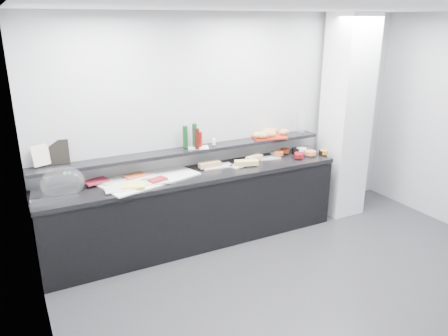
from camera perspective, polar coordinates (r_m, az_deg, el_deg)
name	(u,v)px	position (r m, az deg, el deg)	size (l,w,h in m)	color
ground	(333,300)	(4.59, 14.04, -16.41)	(5.00, 5.00, 0.00)	#2D2D30
back_wall	(236,124)	(5.54, 1.52, 5.76)	(5.00, 0.02, 2.70)	#A5A7AC
ceiling	(361,6)	(3.78, 17.44, 19.49)	(5.00, 5.00, 0.00)	white
column	(346,118)	(6.13, 15.60, 6.35)	(0.50, 0.50, 2.70)	white
buffet_cabinet	(196,210)	(5.29, -3.67, -5.53)	(3.60, 0.60, 0.85)	black
counter_top	(195,175)	(5.12, -3.77, -0.94)	(3.62, 0.62, 0.05)	black
wall_shelf	(189,151)	(5.19, -4.61, 2.29)	(3.60, 0.25, 0.04)	black
cloche_base	(55,194)	(4.78, -21.25, -3.14)	(0.46, 0.30, 0.04)	silver
cloche_dome	(63,183)	(4.74, -20.31, -1.83)	(0.44, 0.29, 0.34)	silver
linen_runner	(150,179)	(4.96, -9.65, -1.43)	(1.07, 0.51, 0.01)	white
platter_meat_a	(113,180)	(4.96, -14.25, -1.58)	(0.29, 0.19, 0.01)	silver
food_meat_a	(96,181)	(4.93, -16.36, -1.67)	(0.25, 0.16, 0.02)	maroon
platter_salmon	(141,177)	(4.99, -10.74, -1.19)	(0.33, 0.22, 0.01)	white
food_salmon	(135,176)	(5.00, -11.56, -0.99)	(0.23, 0.14, 0.02)	#CE592A
platter_cheese	(120,188)	(4.71, -13.47, -2.62)	(0.31, 0.21, 0.01)	white
food_cheese	(133,186)	(4.70, -11.74, -2.28)	(0.24, 0.15, 0.02)	#FCF262
platter_meat_b	(156,181)	(4.84, -8.89, -1.73)	(0.29, 0.19, 0.01)	silver
food_meat_b	(158,180)	(4.83, -8.66, -1.51)	(0.19, 0.12, 0.02)	maroon
sandwich_plate_left	(217,166)	(5.32, -0.92, 0.24)	(0.38, 0.16, 0.01)	white
sandwich_food_left	(210,165)	(5.26, -1.89, 0.46)	(0.27, 0.10, 0.06)	tan
tongs_left	(213,167)	(5.26, -1.41, 0.14)	(0.01, 0.01, 0.16)	#B1B2B8
sandwich_plate_mid	(242,165)	(5.38, 2.35, 0.45)	(0.32, 0.14, 0.01)	white
sandwich_food_mid	(246,163)	(5.34, 2.95, 0.70)	(0.28, 0.11, 0.06)	tan
tongs_mid	(244,167)	(5.27, 2.69, 0.18)	(0.01, 0.01, 0.16)	silver
sandwich_plate_right	(268,158)	(5.67, 5.78, 1.32)	(0.31, 0.13, 0.01)	silver
sandwich_food_right	(254,158)	(5.52, 3.98, 1.30)	(0.23, 0.09, 0.06)	#DEA974
tongs_right	(263,159)	(5.60, 5.16, 1.24)	(0.01, 0.01, 0.16)	#ABADB2
bowl_glass_fruit	(276,155)	(5.71, 6.82, 1.71)	(0.16, 0.16, 0.07)	white
fill_glass_fruit	(279,153)	(5.74, 7.16, 1.91)	(0.12, 0.12, 0.05)	#C74C1B
bowl_black_jam	(296,151)	(5.93, 9.37, 2.24)	(0.12, 0.12, 0.07)	black
fill_black_jam	(285,151)	(5.87, 7.99, 2.25)	(0.12, 0.12, 0.05)	#62230E
bowl_glass_cream	(305,149)	(6.03, 10.55, 2.44)	(0.18, 0.18, 0.07)	white
fill_glass_cream	(301,150)	(5.95, 10.08, 2.36)	(0.14, 0.14, 0.05)	white
bowl_red_jam	(299,155)	(5.73, 9.78, 1.62)	(0.12, 0.12, 0.07)	maroon
fill_red_jam	(299,156)	(5.66, 9.73, 1.54)	(0.10, 0.10, 0.05)	#5E0D10
bowl_glass_salmon	(309,154)	(5.83, 10.99, 1.85)	(0.14, 0.14, 0.07)	white
fill_glass_salmon	(310,153)	(5.83, 11.20, 1.97)	(0.15, 0.15, 0.05)	orange
bowl_black_fruit	(323,153)	(5.91, 12.80, 1.95)	(0.11, 0.11, 0.07)	black
fill_black_fruit	(324,152)	(5.90, 12.94, 2.04)	(0.11, 0.11, 0.05)	orange
framed_print	(58,152)	(4.91, -20.85, 1.94)	(0.22, 0.02, 0.26)	black
print_art	(42,155)	(4.87, -22.71, 1.58)	(0.20, 0.00, 0.22)	beige
condiment_tray	(198,147)	(5.22, -3.39, 2.69)	(0.24, 0.15, 0.01)	white
bottle_green_a	(185,137)	(5.18, -5.09, 4.09)	(0.06, 0.06, 0.26)	#0F3815
bottle_brown	(197,139)	(5.13, -3.55, 3.86)	(0.06, 0.06, 0.24)	#341009
bottle_green_b	(195,135)	(5.20, -3.86, 4.31)	(0.06, 0.06, 0.28)	#0F371A
bottle_hot	(200,139)	(5.21, -3.13, 3.77)	(0.05, 0.05, 0.18)	#B60E0D
shaker_salt	(214,141)	(5.32, -1.31, 3.50)	(0.04, 0.04, 0.07)	white
shaker_pepper	(214,142)	(5.28, -1.33, 3.39)	(0.04, 0.04, 0.07)	white
bread_tray	(268,137)	(5.71, 5.83, 4.10)	(0.43, 0.30, 0.02)	#AF2112
bread_roll_n	(269,131)	(5.79, 5.84, 4.81)	(0.15, 0.09, 0.08)	#C37D4A
bread_roll_ne	(274,131)	(5.80, 6.49, 4.81)	(0.13, 0.08, 0.08)	#BA8647
bread_roll_sw	(263,135)	(5.57, 5.08, 4.28)	(0.16, 0.10, 0.08)	#AD7D42
bread_roll_s	(272,134)	(5.65, 6.25, 4.45)	(0.12, 0.08, 0.08)	tan
bread_roll_se	(284,132)	(5.78, 7.85, 4.72)	(0.15, 0.10, 0.08)	#B98146
bread_roll_midw	(258,135)	(5.59, 4.47, 4.35)	(0.16, 0.10, 0.08)	tan
bread_roll_mide	(266,133)	(5.70, 5.44, 4.61)	(0.13, 0.08, 0.08)	#B98646
carafe	(301,123)	(5.91, 10.02, 5.81)	(0.11, 0.11, 0.30)	white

